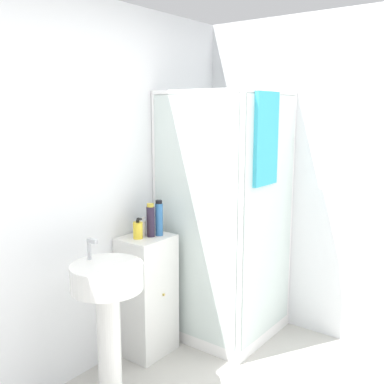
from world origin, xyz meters
name	(u,v)px	position (x,y,z in m)	size (l,w,h in m)	color
wall_back	(54,197)	(0.00, 1.70, 1.25)	(6.40, 0.06, 2.50)	silver
shower_enclosure	(227,268)	(1.21, 1.19, 0.55)	(0.81, 0.84, 1.93)	white
vanity_cabinet	(147,295)	(0.62, 1.51, 0.44)	(0.37, 0.33, 0.89)	silver
sink	(108,302)	(0.04, 1.28, 0.66)	(0.43, 0.43, 1.03)	white
soap_dispenser	(138,230)	(0.56, 1.52, 0.95)	(0.07, 0.07, 0.15)	yellow
shampoo_bottle_tall_black	(151,221)	(0.65, 1.49, 1.01)	(0.06, 0.06, 0.24)	#281E33
shampoo_bottle_blue	(159,218)	(0.71, 1.46, 1.02)	(0.06, 0.06, 0.26)	#2D66A3
lotion_bottle_white	(143,228)	(0.63, 1.55, 0.95)	(0.05, 0.05, 0.14)	white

